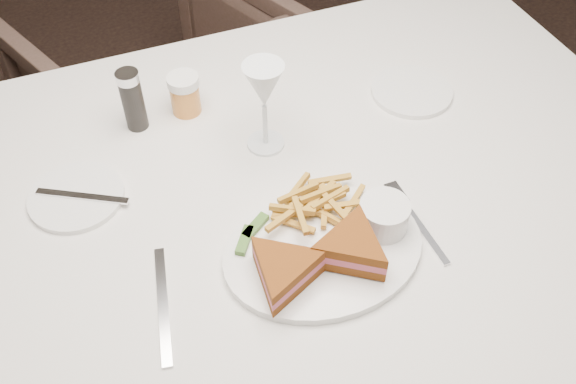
# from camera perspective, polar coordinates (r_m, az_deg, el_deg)

# --- Properties ---
(table) EXTENTS (1.56, 1.12, 0.75)m
(table) POSITION_cam_1_polar(r_m,az_deg,el_deg) (1.39, -0.97, -10.42)
(table) COLOR silver
(table) RESTS_ON ground
(chair_far) EXTENTS (0.82, 0.79, 0.69)m
(chair_far) POSITION_cam_1_polar(r_m,az_deg,el_deg) (1.95, -10.47, 8.37)
(chair_far) COLOR #46332B
(chair_far) RESTS_ON ground
(table_setting) EXTENTS (0.82, 0.65, 0.18)m
(table_setting) POSITION_cam_1_polar(r_m,az_deg,el_deg) (1.04, 0.50, -0.39)
(table_setting) COLOR white
(table_setting) RESTS_ON table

